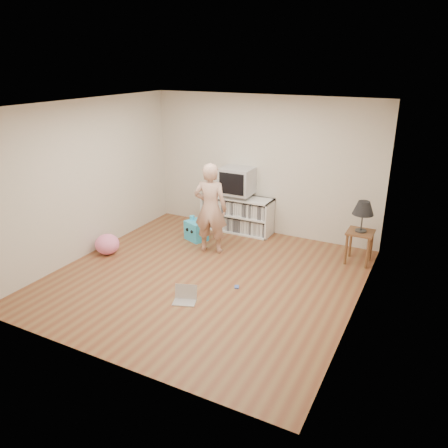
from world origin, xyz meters
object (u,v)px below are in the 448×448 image
at_px(person, 211,209).
at_px(laptop, 185,297).
at_px(dvd_deck, 237,195).
at_px(side_table, 360,239).
at_px(plush_blue, 196,230).
at_px(media_unit, 237,214).
at_px(plush_pink, 107,244).
at_px(crt_tv, 237,181).
at_px(table_lamp, 363,209).

relative_size(person, laptop, 4.19).
height_order(person, laptop, person).
relative_size(dvd_deck, person, 0.28).
relative_size(side_table, plush_blue, 1.18).
distance_m(media_unit, plush_pink, 2.54).
bearing_deg(person, plush_pink, 17.60).
height_order(dvd_deck, person, person).
distance_m(crt_tv, person, 1.11).
bearing_deg(plush_pink, dvd_deck, 52.69).
height_order(dvd_deck, table_lamp, table_lamp).
height_order(media_unit, table_lamp, table_lamp).
distance_m(laptop, plush_blue, 2.22).
xyz_separation_m(media_unit, crt_tv, (0.00, -0.02, 0.67)).
bearing_deg(table_lamp, plush_blue, -172.25).
relative_size(laptop, plush_pink, 0.91).
height_order(plush_blue, plush_pink, plush_blue).
relative_size(dvd_deck, crt_tv, 0.75).
height_order(side_table, laptop, side_table).
xyz_separation_m(dvd_deck, table_lamp, (2.41, -0.37, 0.21)).
bearing_deg(plush_blue, table_lamp, 29.97).
height_order(crt_tv, plush_blue, crt_tv).
distance_m(laptop, plush_pink, 2.18).
bearing_deg(laptop, crt_tv, 81.22).
relative_size(crt_tv, plush_blue, 1.29).
bearing_deg(plush_blue, dvd_deck, 80.12).
bearing_deg(plush_blue, crt_tv, 80.01).
height_order(media_unit, laptop, media_unit).
bearing_deg(side_table, table_lamp, 0.00).
bearing_deg(plush_pink, side_table, 22.59).
xyz_separation_m(side_table, plush_pink, (-3.94, -1.64, -0.24)).
relative_size(table_lamp, plush_pink, 1.24).
relative_size(media_unit, side_table, 2.55).
xyz_separation_m(side_table, laptop, (-1.89, -2.38, -0.36)).
height_order(person, plush_pink, person).
xyz_separation_m(dvd_deck, laptop, (0.51, -2.75, -0.68)).
relative_size(crt_tv, person, 0.38).
xyz_separation_m(crt_tv, plush_pink, (-1.53, -2.01, -0.84)).
bearing_deg(dvd_deck, table_lamp, -8.73).
bearing_deg(table_lamp, laptop, -128.54).
bearing_deg(table_lamp, crt_tv, 171.34).
xyz_separation_m(dvd_deck, person, (0.02, -1.09, 0.06)).
height_order(table_lamp, person, person).
relative_size(crt_tv, laptop, 1.59).
bearing_deg(media_unit, table_lamp, -9.10).
distance_m(side_table, table_lamp, 0.53).
height_order(crt_tv, table_lamp, crt_tv).
bearing_deg(table_lamp, person, -163.18).
relative_size(person, plush_pink, 3.81).
bearing_deg(media_unit, side_table, -9.10).
distance_m(dvd_deck, laptop, 2.88).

